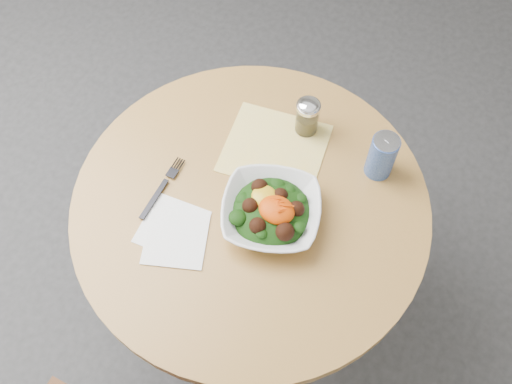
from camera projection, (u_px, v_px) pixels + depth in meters
ground at (252, 301)px, 2.07m from camera, size 6.00×6.00×0.00m
table at (251, 236)px, 1.60m from camera, size 0.90×0.90×0.75m
cloth_napkin at (275, 148)px, 1.50m from camera, size 0.29×0.27×0.00m
paper_napkins at (174, 233)px, 1.38m from camera, size 0.20×0.20×0.00m
salad_bowl at (271, 211)px, 1.37m from camera, size 0.30×0.30×0.09m
fork at (163, 186)px, 1.44m from camera, size 0.03×0.20×0.00m
spice_shaker at (307, 116)px, 1.49m from camera, size 0.06×0.06×0.11m
beverage_can at (382, 156)px, 1.41m from camera, size 0.07×0.07×0.13m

